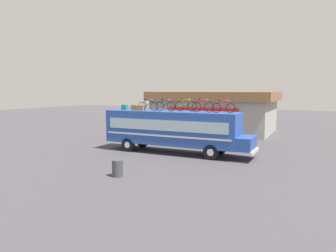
{
  "coord_description": "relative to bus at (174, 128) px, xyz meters",
  "views": [
    {
      "loc": [
        10.1,
        -21.29,
        4.73
      ],
      "look_at": [
        -0.29,
        0.0,
        2.04
      ],
      "focal_mm": 33.38,
      "sensor_mm": 36.0,
      "label": 1
    }
  ],
  "objects": [
    {
      "name": "luggage_bag_2",
      "position": [
        -3.45,
        0.06,
        1.5
      ],
      "size": [
        0.53,
        0.41,
        0.41
      ],
      "primitive_type": "cube",
      "color": "olive",
      "rests_on": "bus"
    },
    {
      "name": "trash_bin",
      "position": [
        -0.0,
        -7.34,
        -1.43
      ],
      "size": [
        0.59,
        0.59,
        0.93
      ],
      "primitive_type": "cylinder",
      "color": "#3F3F47",
      "rests_on": "ground"
    },
    {
      "name": "luggage_bag_1",
      "position": [
        -4.32,
        -0.13,
        1.51
      ],
      "size": [
        0.45,
        0.33,
        0.42
      ],
      "primitive_type": "cube",
      "color": "#1E7F66",
      "rests_on": "bus"
    },
    {
      "name": "ground_plane",
      "position": [
        -0.18,
        -0.0,
        -1.89
      ],
      "size": [
        120.0,
        120.0,
        0.0
      ],
      "primitive_type": "plane",
      "color": "#423F44"
    },
    {
      "name": "rooftop_bicycle_3",
      "position": [
        0.84,
        0.33,
        1.7
      ],
      "size": [
        1.72,
        0.44,
        0.97
      ],
      "color": "black",
      "rests_on": "bus"
    },
    {
      "name": "luggage_bag_3",
      "position": [
        -2.74,
        -0.3,
        1.5
      ],
      "size": [
        0.73,
        0.47,
        0.41
      ],
      "primitive_type": "cube",
      "color": "olive",
      "rests_on": "bus"
    },
    {
      "name": "roadside_building",
      "position": [
        -1.04,
        13.63,
        0.47
      ],
      "size": [
        13.63,
        9.42,
        4.6
      ],
      "color": "#9E9E99",
      "rests_on": "ground"
    },
    {
      "name": "rooftop_bicycle_2",
      "position": [
        -0.56,
        -0.3,
        1.68
      ],
      "size": [
        1.66,
        0.44,
        0.92
      ],
      "color": "black",
      "rests_on": "bus"
    },
    {
      "name": "rooftop_bicycle_1",
      "position": [
        -2.04,
        -0.28,
        1.67
      ],
      "size": [
        1.72,
        0.44,
        0.89
      ],
      "color": "black",
      "rests_on": "bus"
    },
    {
      "name": "rooftop_bicycle_5",
      "position": [
        3.87,
        -0.12,
        1.68
      ],
      "size": [
        1.69,
        0.44,
        0.91
      ],
      "color": "black",
      "rests_on": "bus"
    },
    {
      "name": "rooftop_bicycle_4",
      "position": [
        2.38,
        -0.19,
        1.7
      ],
      "size": [
        1.68,
        0.44,
        0.96
      ],
      "color": "black",
      "rests_on": "bus"
    },
    {
      "name": "bus",
      "position": [
        0.0,
        0.0,
        0.0
      ],
      "size": [
        11.51,
        2.55,
        3.19
      ],
      "color": "#23479E",
      "rests_on": "ground"
    }
  ]
}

